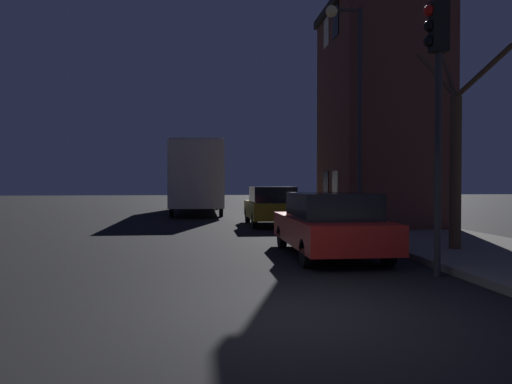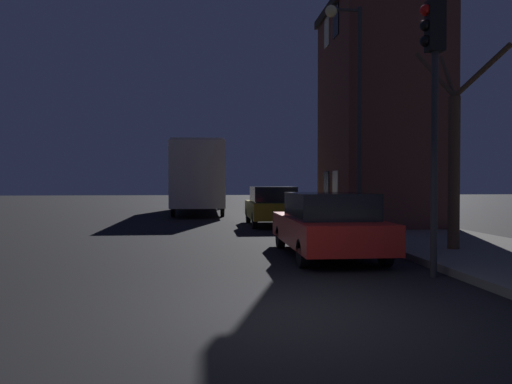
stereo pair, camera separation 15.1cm
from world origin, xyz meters
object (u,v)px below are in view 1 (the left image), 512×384
streetlamp (352,89)px  bus (197,173)px  bare_tree (456,155)px  car_near_lane (329,224)px  traffic_light (437,81)px  car_mid_lane (272,205)px

streetlamp → bus: (-4.88, 12.77, -2.36)m
bus → bare_tree: bearing=-70.0°
bare_tree → bus: bearing=110.0°
bus → car_near_lane: size_ratio=2.23×
traffic_light → bus: size_ratio=0.48×
streetlamp → bare_tree: 4.81m
car_near_lane → car_mid_lane: 8.24m
bare_tree → car_near_lane: size_ratio=1.04×
streetlamp → traffic_light: (-0.50, -6.61, -1.11)m
traffic_light → bus: bearing=102.7°
traffic_light → car_near_lane: size_ratio=1.07×
bare_tree → traffic_light: bearing=-124.1°
traffic_light → car_mid_lane: 11.26m
bus → car_mid_lane: 9.15m
bus → streetlamp: bearing=-69.1°
streetlamp → car_mid_lane: (-1.91, 4.23, -3.80)m
bare_tree → car_near_lane: bearing=179.1°
traffic_light → car_near_lane: (-1.25, 2.61, -2.73)m
bare_tree → car_mid_lane: bare_tree is taller
streetlamp → car_mid_lane: 6.00m
streetlamp → car_near_lane: size_ratio=1.53×
traffic_light → car_mid_lane: bearing=97.4°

